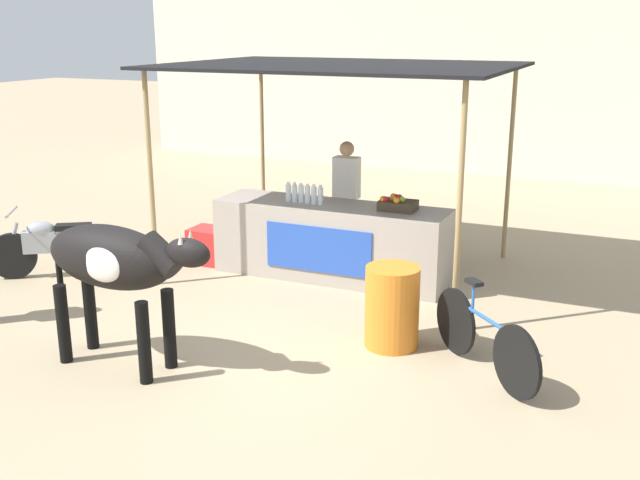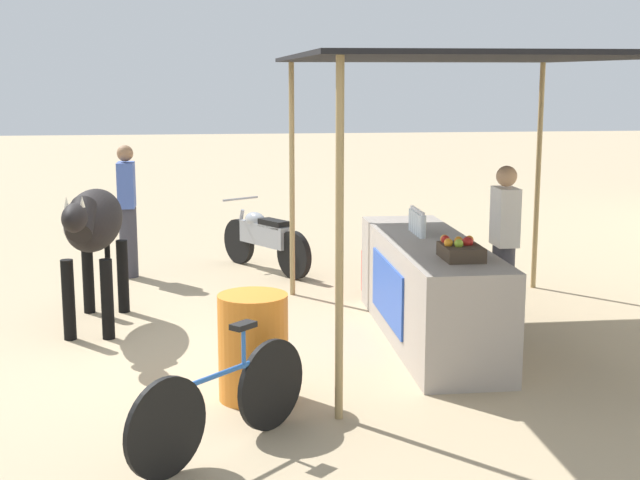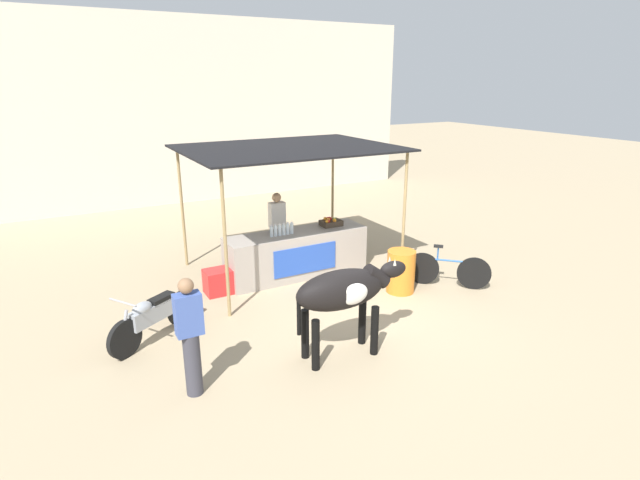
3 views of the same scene
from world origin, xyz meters
The scene contains 12 objects.
ground_plane centered at (0.00, 0.00, 0.00)m, with size 60.00×60.00×0.00m, color tan.
stall_counter centered at (0.00, 2.20, 0.48)m, with size 3.00×0.82×0.96m.
stall_awning centered at (0.00, 2.50, 2.57)m, with size 4.20×3.20×2.68m.
water_bottle_row centered at (-0.35, 2.15, 1.07)m, with size 0.52×0.07×0.25m.
fruit_crate centered at (0.85, 2.25, 1.04)m, with size 0.44×0.32×0.18m.
vendor_behind_counter centered at (-0.09, 2.95, 0.85)m, with size 0.34×0.22×1.65m.
cooler_box centered at (-1.70, 2.10, 0.24)m, with size 0.60×0.44×0.48m, color red.
water_barrel centered at (1.40, 0.46, 0.42)m, with size 0.55×0.55×0.84m, color orange.
cow centered at (-0.80, -1.02, 1.03)m, with size 1.83×0.60×1.44m.
motorcycle_parked centered at (-3.21, 0.82, 0.43)m, with size 1.56×1.05×0.90m.
bicycle_leaning centered at (2.38, 0.20, 0.35)m, with size 1.21×1.20×0.85m.
passerby_on_street centered at (-3.05, -0.89, 0.85)m, with size 0.34×0.22×1.65m.
Camera 2 is at (8.06, 0.17, 2.51)m, focal length 50.00 mm.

